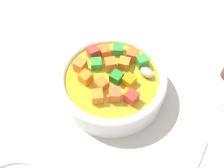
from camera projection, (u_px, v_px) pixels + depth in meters
ground_plane at (112, 95)px, 44.64cm from camera, size 140.00×140.00×2.00cm
soup_bowl_main at (112, 82)px, 41.73cm from camera, size 17.30×17.30×5.89cm
spoon at (204, 148)px, 37.74cm from camera, size 24.40×6.25×0.73cm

